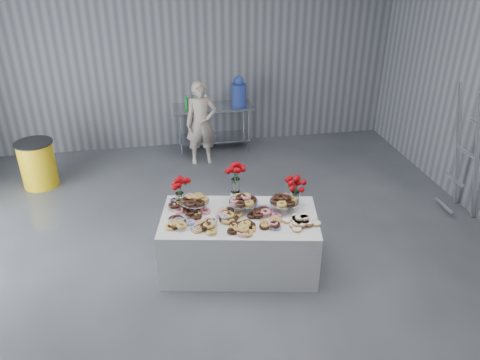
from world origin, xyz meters
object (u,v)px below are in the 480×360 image
object	(u,v)px
display_table	(239,242)
trash_barrel	(38,164)
prep_table	(213,120)
person	(201,123)
water_jug	(239,92)
stepladder	(467,153)

from	to	relation	value
display_table	trash_barrel	bearing A→B (deg)	136.60
trash_barrel	prep_table	bearing A→B (deg)	16.90
prep_table	person	bearing A→B (deg)	-118.60
water_jug	trash_barrel	world-z (taller)	water_jug
person	display_table	bearing A→B (deg)	-89.05
water_jug	stepladder	world-z (taller)	stepladder
prep_table	water_jug	distance (m)	0.73
prep_table	trash_barrel	size ratio (longest dim) A/B	1.91
prep_table	display_table	bearing A→B (deg)	-92.52
prep_table	person	distance (m)	0.61
prep_table	trash_barrel	xyz separation A→B (m)	(-3.08, -0.93, -0.22)
display_table	person	world-z (taller)	person
prep_table	water_jug	size ratio (longest dim) A/B	2.71
person	trash_barrel	bearing A→B (deg)	-172.69
person	stepladder	bearing A→B (deg)	-35.62
person	prep_table	bearing A→B (deg)	60.20
display_table	water_jug	world-z (taller)	water_jug
prep_table	trash_barrel	world-z (taller)	prep_table
display_table	stepladder	world-z (taller)	stepladder
water_jug	stepladder	xyz separation A→B (m)	(2.81, -2.98, -0.15)
water_jug	stepladder	size ratio (longest dim) A/B	0.28
display_table	trash_barrel	size ratio (longest dim) A/B	2.41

